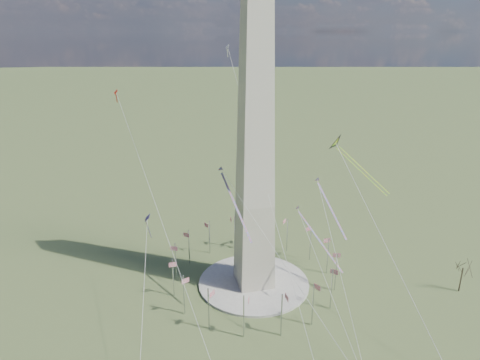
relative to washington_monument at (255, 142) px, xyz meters
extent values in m
plane|color=#3F552A|center=(0.00, 0.00, -47.95)|extent=(2000.00, 2000.00, 0.00)
cylinder|color=#B7B4A7|center=(0.00, 0.00, -47.55)|extent=(36.00, 36.00, 0.80)
cylinder|color=#BBBDC2|center=(26.00, 0.00, -41.45)|extent=(0.36, 0.36, 13.00)
cube|color=red|center=(26.00, 1.30, -36.15)|extent=(2.40, 0.08, 1.50)
cylinder|color=#BBBDC2|center=(24.02, 9.95, -41.45)|extent=(0.36, 0.36, 13.00)
cube|color=red|center=(23.52, 11.15, -36.15)|extent=(2.25, 0.99, 1.50)
cylinder|color=#BBBDC2|center=(18.38, 18.38, -41.45)|extent=(0.36, 0.36, 13.00)
cube|color=red|center=(17.47, 19.30, -36.15)|extent=(1.75, 1.75, 1.50)
cylinder|color=#BBBDC2|center=(9.95, 24.02, -41.45)|extent=(0.36, 0.36, 13.00)
cube|color=red|center=(8.75, 24.52, -36.15)|extent=(0.99, 2.25, 1.50)
cylinder|color=#BBBDC2|center=(0.00, 26.00, -41.45)|extent=(0.36, 0.36, 13.00)
cube|color=red|center=(-1.30, 26.00, -36.15)|extent=(0.08, 2.40, 1.50)
cylinder|color=#BBBDC2|center=(-9.95, 24.02, -41.45)|extent=(0.36, 0.36, 13.00)
cube|color=red|center=(-11.15, 23.52, -36.15)|extent=(0.99, 2.25, 1.50)
cylinder|color=#BBBDC2|center=(-18.38, 18.38, -41.45)|extent=(0.36, 0.36, 13.00)
cube|color=red|center=(-19.30, 17.47, -36.15)|extent=(1.75, 1.75, 1.50)
cylinder|color=#BBBDC2|center=(-24.02, 9.95, -41.45)|extent=(0.36, 0.36, 13.00)
cube|color=red|center=(-24.52, 8.75, -36.15)|extent=(2.25, 0.99, 1.50)
cylinder|color=#BBBDC2|center=(-26.00, 0.00, -41.45)|extent=(0.36, 0.36, 13.00)
cube|color=red|center=(-26.00, -1.30, -36.15)|extent=(2.40, 0.08, 1.50)
cylinder|color=#BBBDC2|center=(-24.02, -9.95, -41.45)|extent=(0.36, 0.36, 13.00)
cube|color=red|center=(-23.52, -11.15, -36.15)|extent=(2.25, 0.99, 1.50)
cylinder|color=#BBBDC2|center=(-18.38, -18.38, -41.45)|extent=(0.36, 0.36, 13.00)
cube|color=red|center=(-17.47, -19.30, -36.15)|extent=(1.75, 1.75, 1.50)
cylinder|color=#BBBDC2|center=(-9.95, -24.02, -41.45)|extent=(0.36, 0.36, 13.00)
cube|color=red|center=(-8.75, -24.52, -36.15)|extent=(0.99, 2.25, 1.50)
cylinder|color=#BBBDC2|center=(0.00, -26.00, -41.45)|extent=(0.36, 0.36, 13.00)
cube|color=red|center=(1.30, -26.00, -36.15)|extent=(0.08, 2.40, 1.50)
cylinder|color=#BBBDC2|center=(9.95, -24.02, -41.45)|extent=(0.36, 0.36, 13.00)
cube|color=red|center=(11.15, -23.52, -36.15)|extent=(0.99, 2.25, 1.50)
cylinder|color=#BBBDC2|center=(18.38, -18.38, -41.45)|extent=(0.36, 0.36, 13.00)
cube|color=red|center=(19.30, -17.47, -36.15)|extent=(1.75, 1.75, 1.50)
cylinder|color=#BBBDC2|center=(24.02, -9.95, -41.45)|extent=(0.36, 0.36, 13.00)
cube|color=red|center=(24.52, -8.75, -36.15)|extent=(2.25, 0.99, 1.50)
cylinder|color=#4D402F|center=(62.12, -20.64, -43.74)|extent=(0.40, 0.40, 8.42)
cube|color=yellow|center=(36.68, 0.33, -11.68)|extent=(11.67, 14.30, 12.64)
cube|color=yellow|center=(34.88, -1.12, -11.68)|extent=(11.67, 14.30, 12.64)
cube|color=navy|center=(-32.23, 3.67, -22.11)|extent=(1.84, 2.79, 2.18)
cube|color=#D84922|center=(-32.23, 3.67, -25.70)|extent=(1.75, 2.44, 7.50)
cube|color=#D84922|center=(19.39, -12.73, -18.45)|extent=(1.89, 17.38, 10.89)
cube|color=#D84922|center=(-7.68, -6.70, -16.74)|extent=(4.02, 21.29, 13.45)
cube|color=#D84922|center=(21.75, -1.78, -34.17)|extent=(7.87, 20.27, 13.38)
cube|color=red|center=(-38.75, 41.14, 10.38)|extent=(1.41, 1.76, 1.69)
cube|color=red|center=(-38.75, 41.14, 8.54)|extent=(0.49, 1.47, 3.87)
cube|color=silver|center=(3.58, 50.21, 24.94)|extent=(1.28, 2.09, 1.75)
cube|color=silver|center=(3.58, 50.21, 23.03)|extent=(0.81, 1.48, 4.00)
camera|label=1|loc=(-35.21, -116.08, 30.33)|focal=32.00mm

